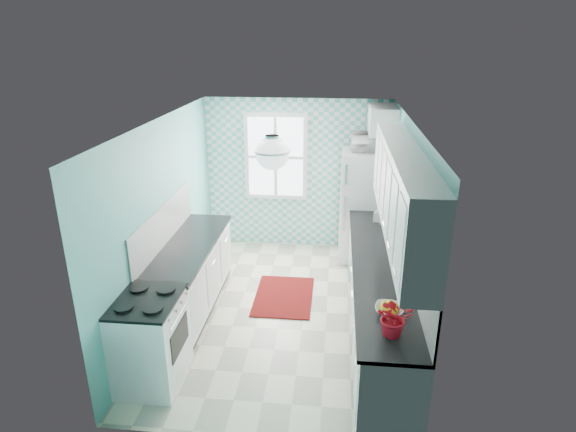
# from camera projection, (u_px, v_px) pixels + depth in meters

# --- Properties ---
(floor) EXTENTS (3.00, 4.40, 0.02)m
(floor) POSITION_uv_depth(u_px,v_px,m) (282.00, 311.00, 6.40)
(floor) COLOR beige
(floor) RESTS_ON ground
(ceiling) EXTENTS (3.00, 4.40, 0.02)m
(ceiling) POSITION_uv_depth(u_px,v_px,m) (281.00, 121.00, 5.50)
(ceiling) COLOR white
(ceiling) RESTS_ON wall_back
(wall_back) EXTENTS (3.00, 0.02, 2.50)m
(wall_back) POSITION_uv_depth(u_px,v_px,m) (297.00, 174.00, 8.00)
(wall_back) COLOR #59B0AA
(wall_back) RESTS_ON floor
(wall_front) EXTENTS (3.00, 0.02, 2.50)m
(wall_front) POSITION_uv_depth(u_px,v_px,m) (251.00, 323.00, 3.89)
(wall_front) COLOR #59B0AA
(wall_front) RESTS_ON floor
(wall_left) EXTENTS (0.02, 4.40, 2.50)m
(wall_left) POSITION_uv_depth(u_px,v_px,m) (164.00, 218.00, 6.10)
(wall_left) COLOR #59B0AA
(wall_left) RESTS_ON floor
(wall_right) EXTENTS (0.02, 4.40, 2.50)m
(wall_right) POSITION_uv_depth(u_px,v_px,m) (406.00, 228.00, 5.80)
(wall_right) COLOR #59B0AA
(wall_right) RESTS_ON floor
(accent_wall) EXTENTS (3.00, 0.01, 2.50)m
(accent_wall) POSITION_uv_depth(u_px,v_px,m) (297.00, 175.00, 7.98)
(accent_wall) COLOR #5BBEB6
(accent_wall) RESTS_ON wall_back
(window) EXTENTS (1.04, 0.05, 1.44)m
(window) POSITION_uv_depth(u_px,v_px,m) (276.00, 157.00, 7.89)
(window) COLOR white
(window) RESTS_ON wall_back
(backsplash_right) EXTENTS (0.02, 3.60, 0.51)m
(backsplash_right) POSITION_uv_depth(u_px,v_px,m) (408.00, 245.00, 5.45)
(backsplash_right) COLOR white
(backsplash_right) RESTS_ON wall_right
(backsplash_left) EXTENTS (0.02, 2.15, 0.51)m
(backsplash_left) POSITION_uv_depth(u_px,v_px,m) (164.00, 225.00, 6.04)
(backsplash_left) COLOR white
(backsplash_left) RESTS_ON wall_left
(upper_cabinets_right) EXTENTS (0.33, 3.20, 0.90)m
(upper_cabinets_right) POSITION_uv_depth(u_px,v_px,m) (402.00, 191.00, 5.03)
(upper_cabinets_right) COLOR white
(upper_cabinets_right) RESTS_ON wall_right
(upper_cabinet_fridge) EXTENTS (0.40, 0.74, 0.40)m
(upper_cabinet_fridge) POSITION_uv_depth(u_px,v_px,m) (382.00, 119.00, 7.17)
(upper_cabinet_fridge) COLOR white
(upper_cabinet_fridge) RESTS_ON wall_right
(ceiling_light) EXTENTS (0.34, 0.34, 0.35)m
(ceiling_light) POSITION_uv_depth(u_px,v_px,m) (272.00, 153.00, 4.82)
(ceiling_light) COLOR silver
(ceiling_light) RESTS_ON ceiling
(base_cabinets_right) EXTENTS (0.60, 3.60, 0.90)m
(base_cabinets_right) POSITION_uv_depth(u_px,v_px,m) (378.00, 301.00, 5.75)
(base_cabinets_right) COLOR white
(base_cabinets_right) RESTS_ON floor
(countertop_right) EXTENTS (0.63, 3.60, 0.04)m
(countertop_right) POSITION_uv_depth(u_px,v_px,m) (379.00, 266.00, 5.58)
(countertop_right) COLOR black
(countertop_right) RESTS_ON base_cabinets_right
(base_cabinets_left) EXTENTS (0.60, 2.15, 0.90)m
(base_cabinets_left) POSITION_uv_depth(u_px,v_px,m) (190.00, 278.00, 6.28)
(base_cabinets_left) COLOR white
(base_cabinets_left) RESTS_ON floor
(countertop_left) EXTENTS (0.63, 2.15, 0.04)m
(countertop_left) POSITION_uv_depth(u_px,v_px,m) (189.00, 246.00, 6.11)
(countertop_left) COLOR black
(countertop_left) RESTS_ON base_cabinets_left
(fridge) EXTENTS (0.77, 0.76, 1.77)m
(fridge) POSITION_uv_depth(u_px,v_px,m) (364.00, 206.00, 7.62)
(fridge) COLOR white
(fridge) RESTS_ON floor
(stove) EXTENTS (0.63, 0.79, 0.95)m
(stove) POSITION_uv_depth(u_px,v_px,m) (151.00, 339.00, 4.96)
(stove) COLOR white
(stove) RESTS_ON floor
(sink) EXTENTS (0.51, 0.43, 0.53)m
(sink) POSITION_uv_depth(u_px,v_px,m) (376.00, 238.00, 6.30)
(sink) COLOR silver
(sink) RESTS_ON countertop_right
(rug) EXTENTS (0.79, 1.13, 0.02)m
(rug) POSITION_uv_depth(u_px,v_px,m) (284.00, 296.00, 6.72)
(rug) COLOR maroon
(rug) RESTS_ON floor
(dish_towel) EXTENTS (0.06, 0.24, 0.36)m
(dish_towel) POSITION_uv_depth(u_px,v_px,m) (351.00, 267.00, 6.52)
(dish_towel) COLOR teal
(dish_towel) RESTS_ON base_cabinets_right
(fruit_bowl) EXTENTS (0.31, 0.31, 0.07)m
(fruit_bowl) POSITION_uv_depth(u_px,v_px,m) (389.00, 310.00, 4.60)
(fruit_bowl) COLOR white
(fruit_bowl) RESTS_ON countertop_right
(potted_plant) EXTENTS (0.35, 0.31, 0.37)m
(potted_plant) POSITION_uv_depth(u_px,v_px,m) (394.00, 317.00, 4.20)
(potted_plant) COLOR maroon
(potted_plant) RESTS_ON countertop_right
(soap_bottle) EXTENTS (0.11, 0.11, 0.21)m
(soap_bottle) POSITION_uv_depth(u_px,v_px,m) (377.00, 215.00, 6.82)
(soap_bottle) COLOR #A1B6C9
(soap_bottle) RESTS_ON countertop_right
(microwave) EXTENTS (0.49, 0.34, 0.27)m
(microwave) POSITION_uv_depth(u_px,v_px,m) (368.00, 142.00, 7.26)
(microwave) COLOR silver
(microwave) RESTS_ON fridge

